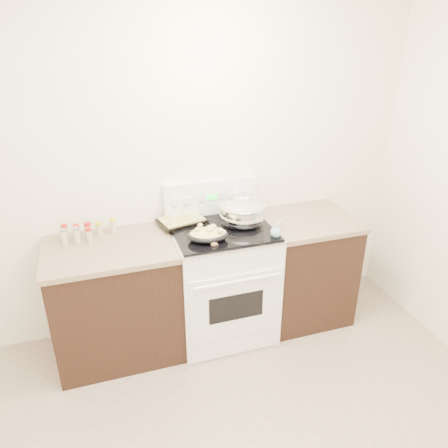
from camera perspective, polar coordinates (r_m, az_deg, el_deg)
name	(u,v)px	position (r m, az deg, el deg)	size (l,w,h in m)	color
room_shell	(248,215)	(1.65, 3.14, 1.17)	(4.10, 3.60, 2.75)	white
counter_left	(116,300)	(3.42, -13.88, -9.64)	(0.93, 0.67, 0.92)	black
counter_right	(303,267)	(3.79, 10.33, -5.55)	(0.73, 0.67, 0.92)	black
kitchen_range	(222,279)	(3.51, -0.28, -7.18)	(0.78, 0.73, 1.22)	white
mixing_bowl	(242,214)	(3.33, 2.38, 1.33)	(0.39, 0.39, 0.21)	silver
roasting_pan	(208,234)	(3.09, -2.10, -1.33)	(0.32, 0.24, 0.11)	black
baking_sheet	(181,220)	(3.39, -5.61, 0.55)	(0.40, 0.32, 0.06)	black
wooden_spoon	(213,241)	(3.07, -1.51, -2.26)	(0.05, 0.26, 0.04)	tan
blue_ladle	(276,231)	(3.19, 6.83, -0.94)	(0.18, 0.24, 0.10)	#7BB0B8
spice_jars	(84,232)	(3.31, -17.76, -0.97)	(0.39, 0.15, 0.13)	#BFB28C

